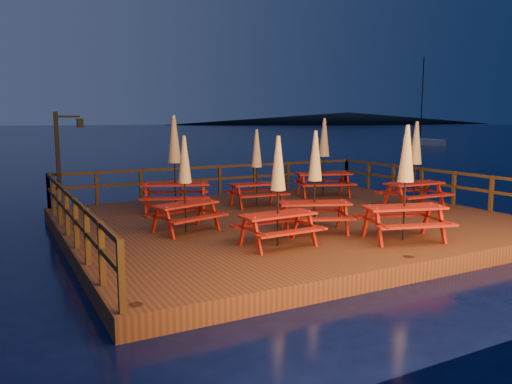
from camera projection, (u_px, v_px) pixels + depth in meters
ground at (289, 231)px, 14.22m from camera, size 500.00×500.00×0.00m
deck at (289, 225)px, 14.19m from camera, size 12.00×10.00×0.40m
deck_piles at (289, 242)px, 14.26m from camera, size 11.44×9.44×1.40m
railing at (260, 184)px, 15.60m from camera, size 11.80×9.75×1.10m
lamp_post at (63, 151)px, 15.36m from camera, size 0.85×0.18×3.00m
headland_right at (348, 118)px, 300.64m from camera, size 230.40×86.40×7.00m
sailboat at (423, 142)px, 61.85m from camera, size 2.85×7.43×10.89m
picnic_table_0 at (257, 167)px, 15.87m from camera, size 1.80×1.51×2.45m
picnic_table_1 at (278, 190)px, 10.83m from camera, size 1.75×1.47×2.42m
picnic_table_2 at (415, 164)px, 15.45m from camera, size 1.94×1.62×2.70m
picnic_table_3 at (185, 182)px, 12.24m from camera, size 1.98×1.78×2.38m
picnic_table_4 at (175, 162)px, 14.91m from camera, size 2.47×2.26×2.88m
picnic_table_5 at (315, 180)px, 12.19m from camera, size 2.16×1.99×2.50m
picnic_table_6 at (405, 181)px, 11.35m from camera, size 2.21×1.99×2.65m
picnic_table_7 at (324, 156)px, 17.92m from camera, size 2.37×2.15×2.81m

